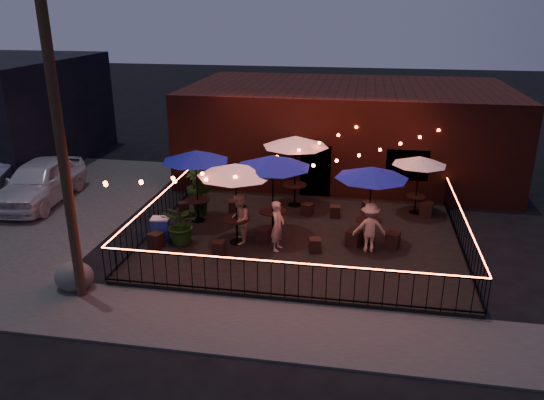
{
  "coord_description": "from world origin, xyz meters",
  "views": [
    {
      "loc": [
        1.77,
        -13.97,
        7.31
      ],
      "look_at": [
        -1.0,
        1.77,
        1.44
      ],
      "focal_mm": 35.0,
      "sensor_mm": 36.0,
      "label": 1
    }
  ],
  "objects": [
    {
      "name": "ground",
      "position": [
        0.0,
        0.0,
        0.0
      ],
      "size": [
        110.0,
        110.0,
        0.0
      ],
      "primitive_type": "plane",
      "color": "black",
      "rests_on": "ground"
    },
    {
      "name": "patio",
      "position": [
        0.0,
        2.0,
        0.07
      ],
      "size": [
        10.0,
        8.0,
        0.15
      ],
      "primitive_type": "cube",
      "color": "black",
      "rests_on": "ground"
    },
    {
      "name": "sidewalk",
      "position": [
        0.0,
        -3.25,
        0.03
      ],
      "size": [
        18.0,
        2.5,
        0.05
      ],
      "primitive_type": "cube",
      "color": "#3B3837",
      "rests_on": "ground"
    },
    {
      "name": "parking_lot",
      "position": [
        -12.0,
        4.0,
        0.01
      ],
      "size": [
        11.0,
        12.0,
        0.02
      ],
      "primitive_type": "cube",
      "color": "#3B3837",
      "rests_on": "ground"
    },
    {
      "name": "brick_building",
      "position": [
        1.0,
        9.99,
        2.0
      ],
      "size": [
        14.0,
        8.0,
        4.0
      ],
      "color": "#3B1710",
      "rests_on": "ground"
    },
    {
      "name": "utility_pole",
      "position": [
        -5.4,
        -2.6,
        4.0
      ],
      "size": [
        0.26,
        0.26,
        8.0
      ],
      "primitive_type": "cylinder",
      "color": "#3B2518",
      "rests_on": "ground"
    },
    {
      "name": "fence_front",
      "position": [
        0.0,
        -2.0,
        0.66
      ],
      "size": [
        10.0,
        0.04,
        1.04
      ],
      "color": "black",
      "rests_on": "patio"
    },
    {
      "name": "fence_left",
      "position": [
        -5.0,
        2.0,
        0.66
      ],
      "size": [
        0.04,
        8.0,
        1.04
      ],
      "rotation": [
        0.0,
        0.0,
        1.57
      ],
      "color": "black",
      "rests_on": "patio"
    },
    {
      "name": "fence_right",
      "position": [
        5.0,
        2.0,
        0.66
      ],
      "size": [
        0.04,
        8.0,
        1.04
      ],
      "rotation": [
        0.0,
        0.0,
        1.57
      ],
      "color": "black",
      "rests_on": "patio"
    },
    {
      "name": "festoon_lights",
      "position": [
        -1.01,
        1.7,
        2.52
      ],
      "size": [
        10.02,
        8.72,
        1.32
      ],
      "color": "red",
      "rests_on": "ground"
    },
    {
      "name": "cafe_table_0",
      "position": [
        -2.02,
        1.13,
        2.56
      ],
      "size": [
        2.72,
        2.72,
        2.64
      ],
      "rotation": [
        0.0,
        0.0,
        0.14
      ],
      "color": "black",
      "rests_on": "patio"
    },
    {
      "name": "cafe_table_1",
      "position": [
        -3.8,
        2.69,
        2.5
      ],
      "size": [
        2.69,
        2.69,
        2.57
      ],
      "rotation": [
        0.0,
        0.0,
        -0.17
      ],
      "color": "black",
      "rests_on": "patio"
    },
    {
      "name": "cafe_table_2",
      "position": [
        -1.0,
        1.94,
        2.65
      ],
      "size": [
        3.17,
        3.17,
        2.73
      ],
      "rotation": [
        0.0,
        0.0,
        -0.35
      ],
      "color": "black",
      "rests_on": "patio"
    },
    {
      "name": "cafe_table_3",
      "position": [
        -0.65,
        4.8,
        2.62
      ],
      "size": [
        2.62,
        2.62,
        2.7
      ],
      "rotation": [
        0.0,
        0.0,
        -0.07
      ],
      "color": "black",
      "rests_on": "patio"
    },
    {
      "name": "cafe_table_4",
      "position": [
        2.1,
        1.9,
        2.46
      ],
      "size": [
        2.6,
        2.6,
        2.53
      ],
      "rotation": [
        0.0,
        0.0,
        0.14
      ],
      "color": "black",
      "rests_on": "patio"
    },
    {
      "name": "cafe_table_5",
      "position": [
        3.8,
        4.8,
        2.11
      ],
      "size": [
        2.29,
        2.29,
        2.15
      ],
      "rotation": [
        0.0,
        0.0,
        0.19
      ],
      "color": "black",
      "rests_on": "patio"
    },
    {
      "name": "bistro_chair_0",
      "position": [
        -4.45,
        0.35,
        0.39
      ],
      "size": [
        0.52,
        0.52,
        0.48
      ],
      "primitive_type": "cube",
      "rotation": [
        0.0,
        0.0,
        -0.34
      ],
      "color": "black",
      "rests_on": "patio"
    },
    {
      "name": "bistro_chair_1",
      "position": [
        -2.38,
        0.23,
        0.36
      ],
      "size": [
        0.36,
        0.36,
        0.41
      ],
      "primitive_type": "cube",
      "rotation": [
        0.0,
        0.0,
        3.16
      ],
      "color": "black",
      "rests_on": "patio"
    },
    {
      "name": "bistro_chair_2",
      "position": [
        -4.51,
        3.21,
        0.37
      ],
      "size": [
        0.47,
        0.47,
        0.45
      ],
      "primitive_type": "cube",
      "rotation": [
        0.0,
        0.0,
        0.3
      ],
      "color": "black",
      "rests_on": "patio"
    },
    {
      "name": "bistro_chair_3",
      "position": [
        -2.7,
        3.56,
        0.4
      ],
      "size": [
        0.54,
        0.54,
        0.51
      ],
      "primitive_type": "cube",
      "rotation": [
        0.0,
        0.0,
        3.44
      ],
      "color": "black",
      "rests_on": "patio"
    },
    {
      "name": "bistro_chair_4",
      "position": [
        -1.2,
        1.33,
        0.39
      ],
      "size": [
        0.45,
        0.45,
        0.47
      ],
      "primitive_type": "cube",
      "rotation": [
        0.0,
        0.0,
        -0.14
      ],
      "color": "black",
      "rests_on": "patio"
    },
    {
      "name": "bistro_chair_5",
      "position": [
        0.51,
        0.89,
        0.36
      ],
      "size": [
        0.42,
        0.42,
        0.43
      ],
      "primitive_type": "cube",
      "rotation": [
        0.0,
        0.0,
        3.33
      ],
      "color": "black",
      "rests_on": "patio"
    },
    {
      "name": "bistro_chair_6",
      "position": [
        -0.06,
        3.92,
        0.36
      ],
      "size": [
        0.47,
        0.47,
        0.42
      ],
      "primitive_type": "cube",
      "rotation": [
        0.0,
        0.0,
        -0.39
      ],
      "color": "black",
      "rests_on": "patio"
    },
    {
      "name": "bistro_chair_7",
      "position": [
        0.94,
        3.87,
        0.36
      ],
      "size": [
        0.36,
        0.36,
        0.42
      ],
      "primitive_type": "cube",
      "rotation": [
        0.0,
        0.0,
        3.16
      ],
      "color": "black",
      "rests_on": "patio"
    },
    {
      "name": "bistro_chair_8",
      "position": [
        1.68,
        1.57,
        0.4
      ],
      "size": [
        0.56,
        0.56,
        0.5
      ],
      "primitive_type": "cube",
      "rotation": [
        0.0,
        0.0,
        -0.41
      ],
      "color": "black",
      "rests_on": "patio"
    },
    {
      "name": "bistro_chair_9",
      "position": [
        2.88,
        1.65,
        0.39
      ],
      "size": [
        0.5,
        0.5,
        0.48
      ],
      "primitive_type": "cube",
      "rotation": [
        0.0,
        0.0,
        2.86
      ],
      "color": "black",
      "rests_on": "patio"
    },
    {
      "name": "bistro_chair_10",
      "position": [
        2.09,
        4.54,
        0.35
      ],
      "size": [
        0.45,
        0.45,
        0.4
      ],
      "primitive_type": "cube",
      "rotation": [
        0.0,
        0.0,
        0.43
      ],
      "color": "black",
      "rests_on": "patio"
    },
    {
      "name": "bistro_chair_11",
      "position": [
        4.18,
        4.59,
        0.41
      ],
      "size": [
        0.51,
        0.51,
        0.51
      ],
      "primitive_type": "cube",
      "rotation": [
        0.0,
        0.0,
        2.95
      ],
      "color": "black",
      "rests_on": "patio"
    },
    {
      "name": "patron_a",
      "position": [
        -0.66,
        0.84,
        0.95
      ],
      "size": [
        0.48,
        0.64,
        1.6
      ],
      "primitive_type": "imported",
      "rotation": [
        0.0,
        0.0,
        1.39
      ],
      "color": "tan",
      "rests_on": "patio"
    },
    {
      "name": "patron_b",
      "position": [
        -1.93,
        1.13,
        0.98
      ],
      "size": [
        0.75,
        0.89,
        1.65
      ],
      "primitive_type": "imported",
      "rotation": [
        0.0,
        0.0,
        -1.41
      ],
      "color": "tan",
      "rests_on": "patio"
    },
    {
      "name": "patron_c",
      "position": [
        2.13,
        1.23,
        0.93
      ],
      "size": [
        1.09,
        0.73,
        1.56
      ],
      "primitive_type": "imported",
      "rotation": [
        0.0,
        0.0,
        3.3
      ],
      "color": "tan",
      "rests_on": "patio"
    },
    {
      "name": "potted_shrub_a",
      "position": [
        -3.7,
        0.73,
        0.82
      ],
      "size": [
        1.52,
        1.43,
        1.34
      ],
      "primitive_type": "imported",
      "rotation": [
        0.0,
        0.0,
        -0.41
      ],
      "color": "#163F13",
      "rests_on": "patio"
    },
    {
      "name": "potted_shrub_b",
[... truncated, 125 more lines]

